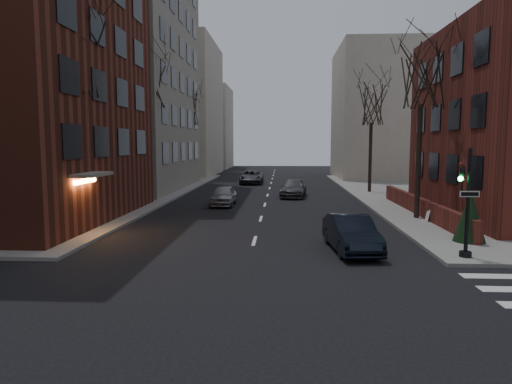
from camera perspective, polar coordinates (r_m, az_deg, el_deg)
ground at (r=9.10m, az=-5.18°, el=-22.29°), size 160.00×160.00×0.00m
building_left_tan at (r=46.72m, az=-20.75°, el=17.67°), size 18.00×18.00×28.00m
low_wall_right at (r=28.34m, az=19.85°, el=-1.71°), size 0.35×16.00×1.00m
building_distant_la at (r=65.14m, az=-11.30°, el=10.10°), size 14.00×16.00×18.00m
building_distant_ra at (r=59.65m, az=16.89°, el=9.38°), size 14.00×14.00×16.00m
building_distant_lb at (r=81.22m, az=-6.85°, el=7.95°), size 10.00×12.00×14.00m
traffic_signal at (r=18.36m, az=24.75°, el=-2.03°), size 0.76×0.44×4.00m
tree_left_a at (r=24.45m, az=-21.76°, el=15.44°), size 4.18×4.18×10.26m
tree_left_b at (r=35.66m, az=-13.41°, el=13.33°), size 4.40×4.40×10.80m
tree_left_c at (r=49.09m, az=-8.62°, el=10.36°), size 3.96×3.96×9.72m
tree_right_a at (r=27.26m, az=20.00°, el=13.55°), size 3.96×3.96×9.72m
tree_right_b at (r=40.76m, az=14.26°, el=10.51°), size 3.74×3.74×9.18m
streetlamp_near at (r=31.37m, az=-14.24°, el=5.76°), size 0.36×0.36×6.28m
streetlamp_far at (r=50.80m, az=-7.42°, el=5.95°), size 0.36×0.36×6.28m
parked_sedan at (r=18.79m, az=11.80°, el=-5.08°), size 2.00×4.53×1.45m
car_lane_silver at (r=31.98m, az=-4.11°, el=-0.43°), size 1.68×4.09×1.39m
car_lane_gray at (r=37.01m, az=4.72°, el=0.44°), size 2.43×4.90×1.37m
car_lane_far at (r=49.00m, az=-0.56°, el=1.88°), size 2.41×5.15×1.43m
sandwich_board at (r=26.39m, az=21.15°, el=-2.35°), size 0.47×0.63×0.97m
evergreen_shrub at (r=21.42m, az=25.18°, el=-2.74°), size 1.58×1.58×2.20m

